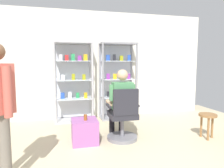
# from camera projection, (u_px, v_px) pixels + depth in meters

# --- Properties ---
(back_wall) EXTENTS (6.00, 0.10, 2.70)m
(back_wall) POSITION_uv_depth(u_px,v_px,m) (94.00, 65.00, 5.17)
(back_wall) COLOR silver
(back_wall) RESTS_ON ground
(display_cabinet_left) EXTENTS (0.90, 0.45, 1.90)m
(display_cabinet_left) POSITION_uv_depth(u_px,v_px,m) (74.00, 81.00, 4.85)
(display_cabinet_left) COLOR #B7B7BC
(display_cabinet_left) RESTS_ON ground
(display_cabinet_right) EXTENTS (0.90, 0.45, 1.90)m
(display_cabinet_right) POSITION_uv_depth(u_px,v_px,m) (117.00, 80.00, 5.11)
(display_cabinet_right) COLOR gray
(display_cabinet_right) RESTS_ON ground
(office_chair) EXTENTS (0.56, 0.56, 0.96)m
(office_chair) POSITION_uv_depth(u_px,v_px,m) (123.00, 119.00, 3.62)
(office_chair) COLOR slate
(office_chair) RESTS_ON ground
(seated_shopkeeper) EXTENTS (0.49, 0.57, 1.29)m
(seated_shopkeeper) POSITION_uv_depth(u_px,v_px,m) (121.00, 100.00, 3.75)
(seated_shopkeeper) COLOR black
(seated_shopkeeper) RESTS_ON ground
(storage_crate) EXTENTS (0.44, 0.45, 0.42)m
(storage_crate) POSITION_uv_depth(u_px,v_px,m) (85.00, 131.00, 3.53)
(storage_crate) COLOR #9E599E
(storage_crate) RESTS_ON ground
(tea_glass) EXTENTS (0.06, 0.06, 0.10)m
(tea_glass) POSITION_uv_depth(u_px,v_px,m) (85.00, 117.00, 3.47)
(tea_glass) COLOR brown
(tea_glass) RESTS_ON storage_crate
(wooden_stool) EXTENTS (0.32, 0.32, 0.46)m
(wooden_stool) POSITION_uv_depth(u_px,v_px,m) (208.00, 119.00, 3.72)
(wooden_stool) COLOR olive
(wooden_stool) RESTS_ON ground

